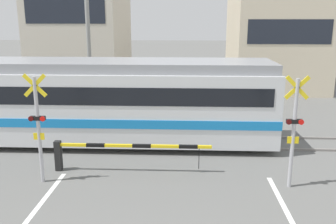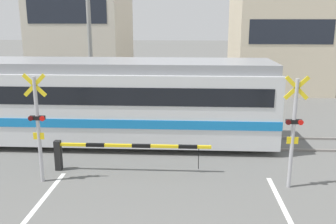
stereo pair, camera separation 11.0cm
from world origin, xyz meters
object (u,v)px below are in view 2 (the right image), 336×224
(crossing_signal_right, at_px, (293,128))
(crossing_barrier_far, at_px, (215,109))
(pedestrian, at_px, (174,97))
(crossing_barrier_near, at_px, (105,150))
(commuter_train, at_px, (58,99))
(crossing_signal_left, at_px, (38,124))

(crossing_signal_right, bearing_deg, crossing_barrier_far, 104.65)
(pedestrian, bearing_deg, crossing_barrier_near, -104.28)
(crossing_barrier_near, bearing_deg, pedestrian, 75.72)
(crossing_barrier_near, bearing_deg, commuter_train, 129.93)
(crossing_signal_left, distance_m, crossing_signal_right, 7.34)
(crossing_barrier_far, bearing_deg, pedestrian, 137.59)
(crossing_signal_right, bearing_deg, pedestrian, 113.71)
(crossing_signal_right, bearing_deg, crossing_signal_left, 180.00)
(crossing_signal_right, bearing_deg, crossing_barrier_near, 170.93)
(crossing_barrier_far, xyz_separation_m, crossing_signal_right, (1.73, -6.61, 1.09))
(crossing_barrier_near, height_order, pedestrian, pedestrian)
(commuter_train, relative_size, crossing_signal_right, 5.11)
(commuter_train, bearing_deg, crossing_signal_left, -79.03)
(commuter_train, bearing_deg, crossing_barrier_near, -50.07)
(crossing_barrier_near, xyz_separation_m, pedestrian, (1.91, 7.51, 0.20))
(commuter_train, relative_size, crossing_barrier_far, 3.35)
(crossing_barrier_far, distance_m, pedestrian, 2.67)
(crossing_barrier_far, xyz_separation_m, crossing_signal_left, (-5.61, -6.61, 1.09))
(commuter_train, bearing_deg, crossing_barrier_far, 23.49)
(commuter_train, xyz_separation_m, crossing_signal_left, (0.75, -3.85, 0.08))
(pedestrian, bearing_deg, commuter_train, -133.92)
(crossing_barrier_near, relative_size, crossing_barrier_far, 1.00)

